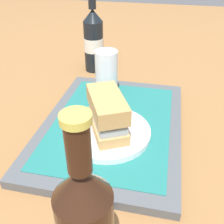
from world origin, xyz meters
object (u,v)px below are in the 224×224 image
plate (108,132)px  beer_glass (106,72)px  beer_bottle (94,40)px  sandwich (108,112)px

plate → beer_glass: 0.19m
beer_glass → beer_bottle: beer_bottle is taller
sandwich → beer_glass: bearing=-12.4°
plate → beer_bottle: size_ratio=0.71×
plate → beer_bottle: beer_bottle is taller
sandwich → beer_bottle: 0.40m
sandwich → beer_glass: 0.18m
beer_bottle → plate: bearing=-160.2°
sandwich → beer_bottle: beer_bottle is taller
plate → beer_glass: size_ratio=1.52×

